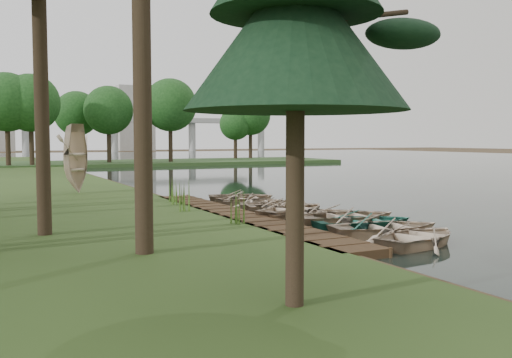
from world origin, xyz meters
name	(u,v)px	position (x,y,z in m)	size (l,w,h in m)	color
ground	(275,219)	(0.00, 0.00, 0.00)	(300.00, 300.00, 0.00)	#3D2F1D
water	(455,173)	(30.00, 20.00, 0.03)	(130.00, 200.00, 0.05)	black
boardwalk	(239,218)	(-1.60, 0.00, 0.15)	(1.60, 16.00, 0.30)	#382615
peninsula	(142,163)	(8.00, 50.00, 0.23)	(50.00, 14.00, 0.45)	#2D4920
far_trees	(114,112)	(4.67, 50.00, 6.43)	(45.60, 5.60, 8.80)	black
bridge	(81,123)	(12.31, 120.00, 7.08)	(95.90, 4.00, 8.60)	#A5A5A0
building_a	(134,118)	(30.00, 140.00, 9.00)	(10.00, 8.00, 18.00)	#A5A5A0
rowboat_0	(420,234)	(1.06, -7.00, 0.40)	(2.40, 3.37, 0.70)	tan
rowboat_1	(386,225)	(1.12, -5.38, 0.43)	(2.64, 3.69, 0.76)	tan
rowboat_2	(364,220)	(1.29, -4.00, 0.42)	(2.58, 3.61, 0.75)	#2A7562
rowboat_3	(345,215)	(1.26, -2.91, 0.46)	(2.86, 4.01, 0.83)	tan
rowboat_4	(311,212)	(0.85, -1.32, 0.41)	(2.48, 3.47, 0.72)	tan
rowboat_5	(295,208)	(0.83, -0.07, 0.44)	(2.66, 3.72, 0.77)	tan
rowboat_6	(284,205)	(1.15, 1.32, 0.39)	(2.32, 3.24, 0.67)	tan
rowboat_7	(274,203)	(1.11, 2.23, 0.36)	(2.15, 3.01, 0.62)	tan
rowboat_8	(255,200)	(0.95, 3.70, 0.37)	(2.20, 3.08, 0.64)	tan
rowboat_9	(247,197)	(1.20, 5.11, 0.37)	(2.23, 3.12, 0.65)	tan
rowboat_10	(241,195)	(1.27, 6.03, 0.38)	(2.29, 3.21, 0.67)	tan
stored_rowboat	(77,186)	(-5.76, 11.58, 0.68)	(2.63, 3.69, 0.76)	tan
reeds_0	(237,207)	(-2.60, -2.09, 0.86)	(0.60, 0.60, 1.11)	#3F661E
reeds_1	(184,197)	(-3.16, 1.81, 0.87)	(0.60, 0.60, 1.14)	#3F661E
reeds_2	(171,190)	(-2.60, 5.29, 0.86)	(0.60, 0.60, 1.13)	#3F661E
reeds_3	(179,194)	(-2.60, 4.14, 0.75)	(0.60, 0.60, 0.91)	#3F661E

